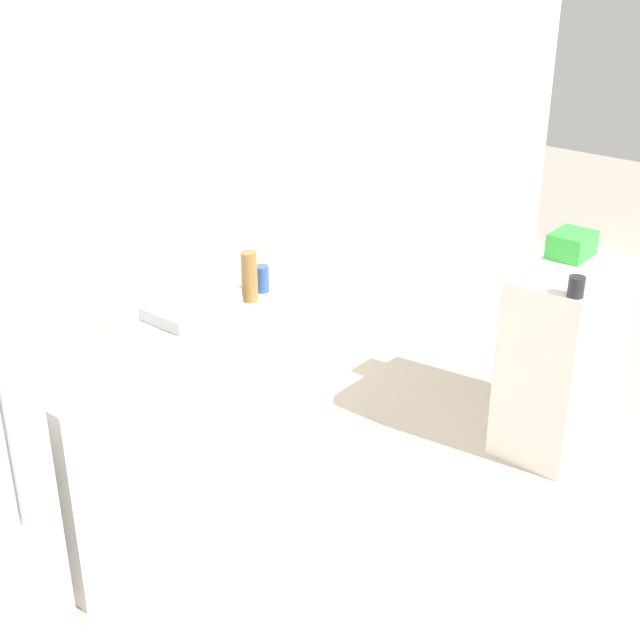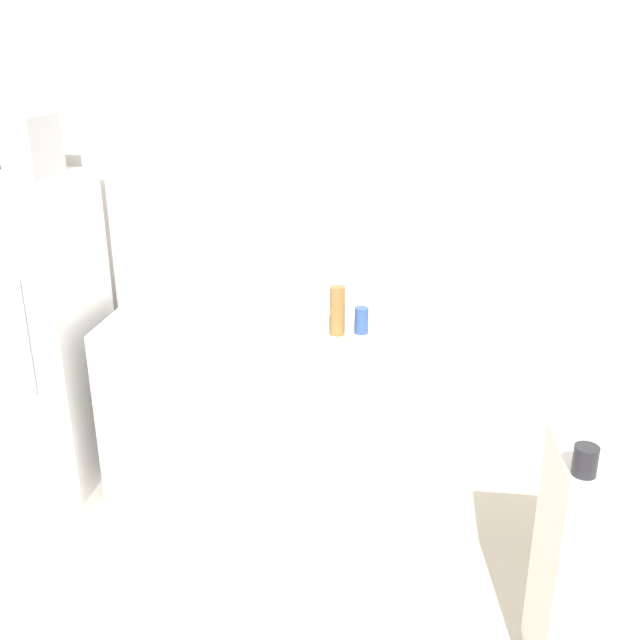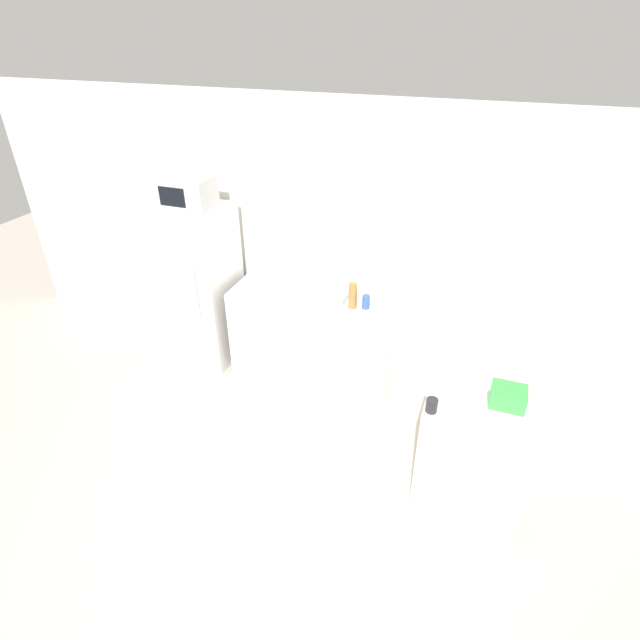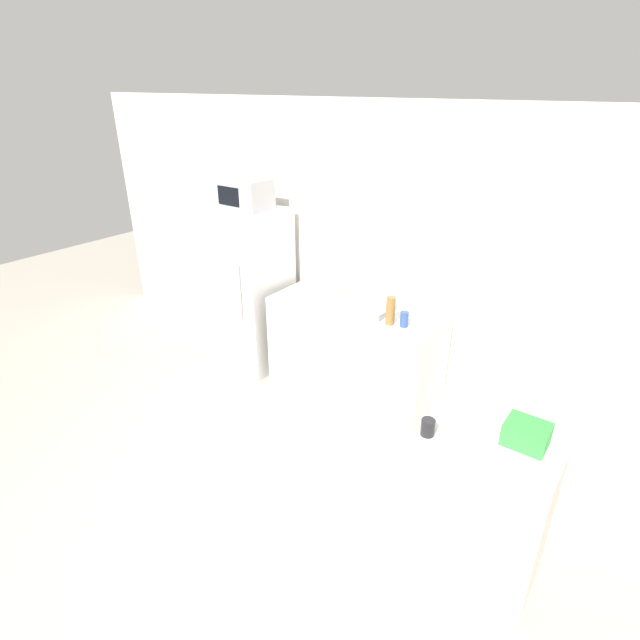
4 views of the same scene
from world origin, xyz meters
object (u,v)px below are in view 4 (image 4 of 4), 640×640
at_px(refrigerator, 251,290).
at_px(microwave, 245,194).
at_px(jar, 428,427).
at_px(paper_towel_roll, 339,290).
at_px(bottle_short, 404,319).
at_px(bottle_tall, 390,311).
at_px(basket, 526,434).

relative_size(refrigerator, microwave, 3.44).
relative_size(jar, paper_towel_roll, 0.44).
height_order(bottle_short, jar, jar).
bearing_deg(bottle_tall, bottle_short, 14.49).
bearing_deg(microwave, basket, -18.69).
xyz_separation_m(refrigerator, bottle_short, (1.73, -0.02, 0.17)).
relative_size(refrigerator, bottle_tall, 6.85).
bearing_deg(refrigerator, paper_towel_roll, 5.32).
xyz_separation_m(basket, paper_towel_roll, (-1.95, 1.10, -0.00)).
relative_size(bottle_tall, basket, 1.07).
bearing_deg(jar, refrigerator, 153.69).
bearing_deg(bottle_tall, refrigerator, 178.15).
height_order(bottle_short, paper_towel_roll, paper_towel_roll).
distance_m(refrigerator, bottle_tall, 1.63).
distance_m(bottle_tall, jar, 1.48).
distance_m(basket, paper_towel_roll, 2.23).
bearing_deg(refrigerator, microwave, -109.97).
bearing_deg(jar, microwave, 153.71).
xyz_separation_m(bottle_tall, basket, (1.34, -0.95, -0.00)).
distance_m(bottle_tall, paper_towel_roll, 0.62).
relative_size(bottle_short, basket, 0.57).
bearing_deg(paper_towel_roll, microwave, -174.61).
distance_m(microwave, jar, 2.90).
xyz_separation_m(bottle_short, paper_towel_roll, (-0.72, 0.12, 0.05)).
xyz_separation_m(microwave, bottle_tall, (1.62, -0.05, -0.74)).
distance_m(bottle_short, basket, 1.57).
relative_size(basket, paper_towel_roll, 1.01).
distance_m(refrigerator, microwave, 0.96).
xyz_separation_m(bottle_short, basket, (1.23, -0.98, 0.05)).
xyz_separation_m(bottle_tall, paper_towel_roll, (-0.60, 0.15, -0.01)).
bearing_deg(paper_towel_roll, basket, -29.41).
bearing_deg(refrigerator, bottle_short, -0.75).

